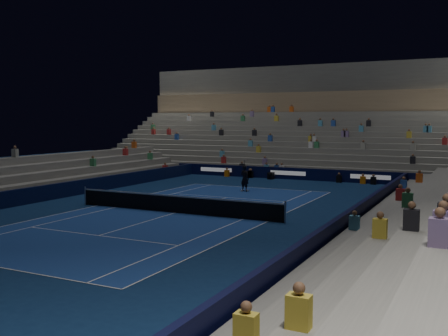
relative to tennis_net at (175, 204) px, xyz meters
name	(u,v)px	position (x,y,z in m)	size (l,w,h in m)	color
ground	(175,213)	(0.00, 0.00, -0.50)	(90.00, 90.00, 0.00)	#0C2248
court_surface	(175,213)	(0.00, 0.00, -0.50)	(10.97, 23.77, 0.01)	navy
sponsor_barrier_far	(288,173)	(0.00, 18.50, 0.00)	(44.00, 0.25, 1.00)	black
sponsor_barrier_east	(352,219)	(9.70, 0.00, 0.00)	(0.25, 37.00, 1.00)	black
sponsor_barrier_west	(45,193)	(-9.70, 0.00, 0.00)	(0.25, 37.00, 1.00)	black
grandstand_main	(320,137)	(0.00, 27.90, 2.87)	(44.00, 15.20, 11.20)	slate
grandstand_east	(432,216)	(13.17, 0.00, 0.41)	(5.00, 37.00, 2.50)	slate
grandstand_west	(6,184)	(-13.17, 0.00, 0.41)	(5.00, 37.00, 2.50)	slate
tennis_net	(175,204)	(0.00, 0.00, 0.00)	(12.90, 0.10, 1.10)	#B2B2B7
tennis_player	(245,178)	(-0.19, 9.72, 0.44)	(0.69, 0.45, 1.89)	black
broadcast_camera	(271,176)	(-1.34, 17.76, -0.19)	(0.51, 0.93, 0.61)	black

